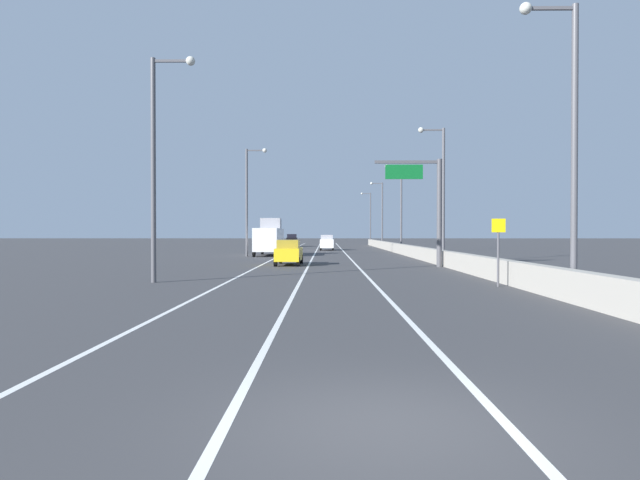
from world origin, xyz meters
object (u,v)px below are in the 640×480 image
(lamp_post_left_mid, at_px, (249,195))
(box_truck, at_px, (269,238))
(overhead_sign_gantry, at_px, (429,199))
(lamp_post_right_fourth, at_px, (381,210))
(lamp_post_right_near, at_px, (568,130))
(lamp_post_right_fifth, at_px, (369,215))
(lamp_post_right_third, at_px, (399,202))
(car_black_1, at_px, (292,240))
(car_white_0, at_px, (327,243))
(lamp_post_right_second, at_px, (440,185))
(car_yellow_2, at_px, (289,252))
(lamp_post_left_near, at_px, (158,154))
(speed_advisory_sign, at_px, (498,247))

(lamp_post_left_mid, distance_m, box_truck, 5.39)
(overhead_sign_gantry, relative_size, lamp_post_right_fourth, 0.70)
(lamp_post_right_near, distance_m, lamp_post_left_mid, 38.31)
(lamp_post_right_fourth, distance_m, lamp_post_right_fifth, 23.82)
(lamp_post_right_third, height_order, box_truck, lamp_post_right_third)
(lamp_post_left_mid, bearing_deg, car_black_1, 87.26)
(overhead_sign_gantry, distance_m, car_white_0, 37.18)
(lamp_post_right_third, bearing_deg, lamp_post_left_mid, -141.90)
(lamp_post_right_near, relative_size, lamp_post_right_second, 1.00)
(car_black_1, relative_size, car_yellow_2, 0.95)
(lamp_post_right_second, relative_size, car_yellow_2, 2.34)
(lamp_post_right_near, bearing_deg, lamp_post_right_fifth, 89.85)
(overhead_sign_gantry, relative_size, lamp_post_left_near, 0.70)
(box_truck, bearing_deg, lamp_post_right_second, -41.74)
(lamp_post_right_fifth, bearing_deg, overhead_sign_gantry, -91.43)
(speed_advisory_sign, bearing_deg, car_yellow_2, 122.47)
(speed_advisory_sign, bearing_deg, car_white_0, 98.43)
(lamp_post_right_fifth, distance_m, lamp_post_left_near, 90.91)
(lamp_post_left_mid, xyz_separation_m, car_white_0, (7.76, 19.93, -5.11))
(overhead_sign_gantry, xyz_separation_m, lamp_post_right_near, (1.68, -18.19, 1.42))
(overhead_sign_gantry, relative_size, lamp_post_left_mid, 0.70)
(overhead_sign_gantry, relative_size, lamp_post_right_near, 0.70)
(lamp_post_right_third, bearing_deg, lamp_post_right_fifth, 89.92)
(car_black_1, bearing_deg, box_truck, -90.22)
(overhead_sign_gantry, bearing_deg, lamp_post_left_near, -141.18)
(box_truck, bearing_deg, lamp_post_left_mid, -123.07)
(lamp_post_right_fifth, height_order, car_yellow_2, lamp_post_right_fifth)
(car_white_0, bearing_deg, lamp_post_right_fifth, 77.61)
(speed_advisory_sign, bearing_deg, lamp_post_left_near, 173.00)
(overhead_sign_gantry, xyz_separation_m, speed_advisory_sign, (0.44, -14.10, -2.96))
(lamp_post_right_second, xyz_separation_m, lamp_post_right_third, (-0.11, 23.82, 0.00))
(lamp_post_right_second, height_order, lamp_post_right_fourth, same)
(lamp_post_right_fourth, relative_size, box_truck, 1.37)
(car_white_0, distance_m, car_black_1, 19.94)
(lamp_post_right_fifth, xyz_separation_m, car_white_0, (-8.96, -40.78, -5.11))
(car_white_0, bearing_deg, lamp_post_right_near, -80.91)
(lamp_post_right_fourth, height_order, box_truck, lamp_post_right_fourth)
(lamp_post_right_fifth, bearing_deg, lamp_post_right_second, -89.96)
(speed_advisory_sign, bearing_deg, lamp_post_right_second, 85.57)
(lamp_post_left_near, bearing_deg, lamp_post_right_near, -19.62)
(lamp_post_right_fourth, bearing_deg, lamp_post_right_near, -90.23)
(lamp_post_right_second, xyz_separation_m, car_yellow_2, (-11.84, -3.53, -5.22))
(overhead_sign_gantry, bearing_deg, speed_advisory_sign, -88.20)
(lamp_post_right_fifth, distance_m, box_truck, 60.12)
(speed_advisory_sign, height_order, box_truck, box_truck)
(car_black_1, bearing_deg, lamp_post_left_mid, -92.74)
(lamp_post_right_near, height_order, box_truck, lamp_post_right_near)
(lamp_post_right_near, xyz_separation_m, box_truck, (-14.75, 37.24, -4.36))
(box_truck, bearing_deg, lamp_post_right_near, -68.39)
(speed_advisory_sign, xyz_separation_m, lamp_post_left_mid, (-15.23, 30.50, 4.38))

